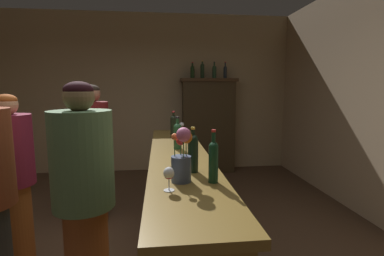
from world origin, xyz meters
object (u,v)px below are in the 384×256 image
(flower_arrangement, at_px, (182,157))
(display_bottle_midright, at_px, (225,71))
(wine_bottle_chardonnay, at_px, (193,151))
(wine_bottle_malbec, at_px, (178,135))
(display_bottle_center, at_px, (214,71))
(patron_in_navy, at_px, (84,196))
(cheese_plate, at_px, (188,163))
(display_cabinet, at_px, (208,124))
(patron_redhead, at_px, (13,180))
(wine_glass_mid, at_px, (169,175))
(display_bottle_midleft, at_px, (202,70))
(wine_glass_front, at_px, (182,125))
(patron_near_entrance, at_px, (94,148))
(wine_glass_rear, at_px, (176,127))
(bar_counter, at_px, (180,206))
(wine_bottle_pinot, at_px, (173,125))
(wine_bottle_merlot, at_px, (213,160))
(display_bottle_left, at_px, (192,71))

(flower_arrangement, height_order, display_bottle_midright, display_bottle_midright)
(wine_bottle_chardonnay, distance_m, wine_bottle_malbec, 0.80)
(display_bottle_center, distance_m, patron_in_navy, 3.90)
(flower_arrangement, distance_m, display_bottle_midright, 3.79)
(cheese_plate, height_order, display_bottle_center, display_bottle_center)
(display_cabinet, bearing_deg, patron_redhead, -126.13)
(wine_glass_mid, bearing_deg, cheese_plate, 73.76)
(cheese_plate, relative_size, display_bottle_midleft, 0.47)
(wine_glass_front, bearing_deg, cheese_plate, -92.76)
(patron_near_entrance, bearing_deg, display_bottle_center, 102.20)
(display_cabinet, distance_m, patron_near_entrance, 2.54)
(wine_glass_rear, bearing_deg, bar_counter, -92.20)
(wine_bottle_pinot, relative_size, patron_near_entrance, 0.20)
(bar_counter, relative_size, wine_bottle_chardonnay, 9.37)
(wine_bottle_merlot, relative_size, wine_bottle_pinot, 1.05)
(wine_glass_rear, xyz_separation_m, patron_near_entrance, (-1.00, -0.34, -0.19))
(display_bottle_midright, relative_size, patron_near_entrance, 0.19)
(wine_bottle_merlot, xyz_separation_m, patron_in_navy, (-0.83, 0.14, -0.26))
(display_bottle_midright, bearing_deg, wine_bottle_pinot, -119.34)
(wine_glass_rear, bearing_deg, wine_bottle_merlot, -86.79)
(wine_bottle_malbec, height_order, display_bottle_left, display_bottle_left)
(wine_glass_mid, bearing_deg, patron_in_navy, 154.81)
(wine_bottle_pinot, bearing_deg, display_bottle_left, 76.69)
(wine_bottle_merlot, distance_m, display_bottle_center, 3.73)
(display_bottle_left, xyz_separation_m, display_bottle_midright, (0.62, 0.00, 0.00))
(display_bottle_left, bearing_deg, patron_redhead, -122.02)
(wine_glass_front, height_order, wine_glass_mid, wine_glass_mid)
(display_bottle_center, height_order, patron_redhead, display_bottle_center)
(wine_bottle_merlot, height_order, wine_bottle_pinot, wine_bottle_merlot)
(wine_bottle_chardonnay, bearing_deg, bar_counter, 95.96)
(display_cabinet, relative_size, patron_near_entrance, 1.09)
(wine_glass_mid, bearing_deg, display_bottle_left, 81.33)
(display_cabinet, relative_size, display_bottle_left, 6.04)
(display_bottle_midright, relative_size, patron_in_navy, 0.19)
(wine_glass_front, bearing_deg, bar_counter, -95.39)
(wine_glass_rear, distance_m, display_bottle_midleft, 1.86)
(display_bottle_left, height_order, patron_in_navy, display_bottle_left)
(display_bottle_center, height_order, patron_near_entrance, display_bottle_center)
(wine_glass_rear, distance_m, display_bottle_midright, 2.02)
(wine_glass_mid, bearing_deg, display_cabinet, 76.80)
(wine_glass_mid, bearing_deg, patron_near_entrance, 114.76)
(wine_glass_mid, distance_m, flower_arrangement, 0.19)
(display_bottle_left, distance_m, patron_near_entrance, 2.56)
(wine_bottle_merlot, relative_size, patron_in_navy, 0.21)
(display_cabinet, height_order, wine_glass_mid, display_cabinet)
(display_bottle_center, xyz_separation_m, patron_near_entrance, (-1.81, -1.89, -1.01))
(flower_arrangement, xyz_separation_m, display_bottle_left, (0.47, 3.55, 0.75))
(display_bottle_midleft, height_order, display_bottle_center, display_bottle_midleft)
(display_cabinet, bearing_deg, display_bottle_midright, -0.00)
(wine_bottle_chardonnay, xyz_separation_m, cheese_plate, (-0.02, 0.22, -0.14))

